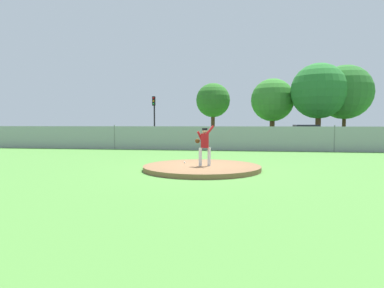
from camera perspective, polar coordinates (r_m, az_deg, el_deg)
ground_plane at (r=19.28m, az=3.87°, el=-2.06°), size 80.00×80.00×0.00m
asphalt_strip at (r=27.73m, az=5.34°, el=-0.36°), size 44.00×7.00×0.01m
pitchers_mound at (r=13.34m, az=1.72°, el=-4.15°), size 4.76×4.76×0.18m
pitcher_youth at (r=13.11m, az=2.18°, el=0.22°), size 0.78×0.32×1.63m
baseball at (r=14.07m, az=-1.30°, el=-3.22°), size 0.07×0.07×0.07m
chainlink_fence at (r=23.20m, az=4.70°, el=0.98°), size 38.72×0.07×1.79m
parked_car_burgundy at (r=27.31m, az=9.35°, el=1.20°), size 1.99×4.55×1.64m
parked_car_red at (r=27.79m, az=-1.64°, el=1.25°), size 2.02×4.50×1.61m
parked_car_champagne at (r=28.97m, az=-9.59°, el=1.35°), size 1.96×4.75×1.65m
parked_car_silver at (r=28.33m, az=19.09°, el=1.26°), size 2.00×4.43×1.80m
traffic_cone_orange at (r=31.11m, az=-14.02°, el=0.44°), size 0.40×0.40×0.55m
traffic_light_near at (r=32.77m, az=-6.60°, el=5.71°), size 0.28×0.46×4.57m
tree_broad_right at (r=37.61m, az=3.67°, el=7.55°), size 3.85×3.85×6.48m
tree_broad_left at (r=37.16m, az=13.81°, el=7.40°), size 4.65×4.65×6.80m
tree_slender_far at (r=35.91m, az=21.17°, el=8.56°), size 5.58×5.58×7.98m
tree_bushy_near at (r=37.65m, az=25.02°, el=8.14°), size 5.56×5.56×7.91m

